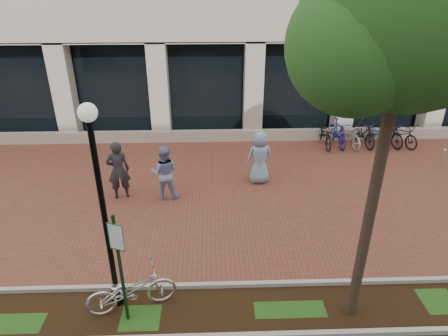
{
  "coord_description": "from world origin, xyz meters",
  "views": [
    {
      "loc": [
        0.17,
        -11.78,
        6.93
      ],
      "look_at": [
        0.55,
        -0.8,
        1.34
      ],
      "focal_mm": 32.0,
      "sensor_mm": 36.0,
      "label": 1
    }
  ],
  "objects_px": {
    "pedestrian_mid": "(164,173)",
    "bike_rack_cluster": "(363,133)",
    "parking_sign": "(119,258)",
    "bollard": "(443,159)",
    "locked_bicycle": "(131,290)",
    "pedestrian_right": "(260,157)",
    "pedestrian_left": "(118,170)",
    "street_tree": "(411,18)",
    "lamppost": "(102,203)"
  },
  "relations": [
    {
      "from": "pedestrian_mid",
      "to": "bike_rack_cluster",
      "type": "distance_m",
      "value": 9.03
    },
    {
      "from": "parking_sign",
      "to": "bollard",
      "type": "bearing_deg",
      "value": 53.04
    },
    {
      "from": "locked_bicycle",
      "to": "bike_rack_cluster",
      "type": "relative_size",
      "value": 0.46
    },
    {
      "from": "parking_sign",
      "to": "pedestrian_right",
      "type": "xyz_separation_m",
      "value": [
        3.56,
        6.17,
        -0.76
      ]
    },
    {
      "from": "parking_sign",
      "to": "pedestrian_mid",
      "type": "relative_size",
      "value": 1.49
    },
    {
      "from": "pedestrian_left",
      "to": "street_tree",
      "type": "bearing_deg",
      "value": 126.93
    },
    {
      "from": "bollard",
      "to": "pedestrian_mid",
      "type": "bearing_deg",
      "value": -170.99
    },
    {
      "from": "parking_sign",
      "to": "pedestrian_left",
      "type": "distance_m",
      "value": 5.42
    },
    {
      "from": "parking_sign",
      "to": "street_tree",
      "type": "distance_m",
      "value": 6.72
    },
    {
      "from": "street_tree",
      "to": "bollard",
      "type": "distance_m",
      "value": 10.46
    },
    {
      "from": "lamppost",
      "to": "pedestrian_right",
      "type": "distance_m",
      "value": 7.06
    },
    {
      "from": "bike_rack_cluster",
      "to": "lamppost",
      "type": "bearing_deg",
      "value": -142.65
    },
    {
      "from": "street_tree",
      "to": "pedestrian_mid",
      "type": "relative_size",
      "value": 4.4
    },
    {
      "from": "street_tree",
      "to": "pedestrian_right",
      "type": "relative_size",
      "value": 4.23
    },
    {
      "from": "bollard",
      "to": "lamppost",
      "type": "bearing_deg",
      "value": -149.9
    },
    {
      "from": "pedestrian_left",
      "to": "bollard",
      "type": "relative_size",
      "value": 2.27
    },
    {
      "from": "parking_sign",
      "to": "pedestrian_left",
      "type": "bearing_deg",
      "value": 122.49
    },
    {
      "from": "parking_sign",
      "to": "bike_rack_cluster",
      "type": "xyz_separation_m",
      "value": [
        8.38,
        9.31,
        -1.19
      ]
    },
    {
      "from": "locked_bicycle",
      "to": "pedestrian_mid",
      "type": "height_order",
      "value": "pedestrian_mid"
    },
    {
      "from": "pedestrian_left",
      "to": "bollard",
      "type": "xyz_separation_m",
      "value": [
        11.69,
        1.57,
        -0.56
      ]
    },
    {
      "from": "pedestrian_left",
      "to": "pedestrian_right",
      "type": "bearing_deg",
      "value": 178.08
    },
    {
      "from": "pedestrian_right",
      "to": "bike_rack_cluster",
      "type": "distance_m",
      "value": 5.77
    },
    {
      "from": "locked_bicycle",
      "to": "pedestrian_left",
      "type": "height_order",
      "value": "pedestrian_left"
    },
    {
      "from": "pedestrian_mid",
      "to": "parking_sign",
      "type": "bearing_deg",
      "value": 89.1
    },
    {
      "from": "pedestrian_mid",
      "to": "bike_rack_cluster",
      "type": "height_order",
      "value": "pedestrian_mid"
    },
    {
      "from": "street_tree",
      "to": "locked_bicycle",
      "type": "distance_m",
      "value": 7.53
    },
    {
      "from": "locked_bicycle",
      "to": "bollard",
      "type": "relative_size",
      "value": 2.26
    },
    {
      "from": "street_tree",
      "to": "locked_bicycle",
      "type": "height_order",
      "value": "street_tree"
    },
    {
      "from": "pedestrian_right",
      "to": "bike_rack_cluster",
      "type": "bearing_deg",
      "value": -156.23
    },
    {
      "from": "locked_bicycle",
      "to": "bike_rack_cluster",
      "type": "distance_m",
      "value": 12.22
    },
    {
      "from": "lamppost",
      "to": "pedestrian_left",
      "type": "xyz_separation_m",
      "value": [
        -0.83,
        4.73,
        -1.68
      ]
    },
    {
      "from": "pedestrian_left",
      "to": "lamppost",
      "type": "bearing_deg",
      "value": 87.04
    },
    {
      "from": "locked_bicycle",
      "to": "pedestrian_mid",
      "type": "distance_m",
      "value": 4.88
    },
    {
      "from": "pedestrian_left",
      "to": "bike_rack_cluster",
      "type": "relative_size",
      "value": 0.47
    },
    {
      "from": "pedestrian_right",
      "to": "bollard",
      "type": "relative_size",
      "value": 2.16
    },
    {
      "from": "locked_bicycle",
      "to": "bike_rack_cluster",
      "type": "xyz_separation_m",
      "value": [
        8.32,
        8.95,
        0.0
      ]
    },
    {
      "from": "pedestrian_right",
      "to": "bike_rack_cluster",
      "type": "xyz_separation_m",
      "value": [
        4.82,
        3.14,
        -0.43
      ]
    },
    {
      "from": "parking_sign",
      "to": "pedestrian_right",
      "type": "distance_m",
      "value": 7.16
    },
    {
      "from": "street_tree",
      "to": "bike_rack_cluster",
      "type": "relative_size",
      "value": 1.88
    },
    {
      "from": "bollard",
      "to": "bike_rack_cluster",
      "type": "distance_m",
      "value": 3.29
    },
    {
      "from": "pedestrian_right",
      "to": "parking_sign",
      "type": "bearing_deg",
      "value": 50.74
    },
    {
      "from": "pedestrian_mid",
      "to": "bike_rack_cluster",
      "type": "relative_size",
      "value": 0.43
    },
    {
      "from": "pedestrian_mid",
      "to": "street_tree",
      "type": "bearing_deg",
      "value": 135.05
    },
    {
      "from": "pedestrian_left",
      "to": "pedestrian_right",
      "type": "distance_m",
      "value": 4.8
    },
    {
      "from": "pedestrian_right",
      "to": "lamppost",
      "type": "bearing_deg",
      "value": 46.22
    },
    {
      "from": "parking_sign",
      "to": "bike_rack_cluster",
      "type": "distance_m",
      "value": 12.58
    },
    {
      "from": "lamppost",
      "to": "pedestrian_mid",
      "type": "distance_m",
      "value": 5.04
    },
    {
      "from": "lamppost",
      "to": "pedestrian_right",
      "type": "bearing_deg",
      "value": 55.5
    },
    {
      "from": "pedestrian_mid",
      "to": "bollard",
      "type": "distance_m",
      "value": 10.34
    },
    {
      "from": "locked_bicycle",
      "to": "pedestrian_mid",
      "type": "xyz_separation_m",
      "value": [
        0.28,
        4.85,
        0.4
      ]
    }
  ]
}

